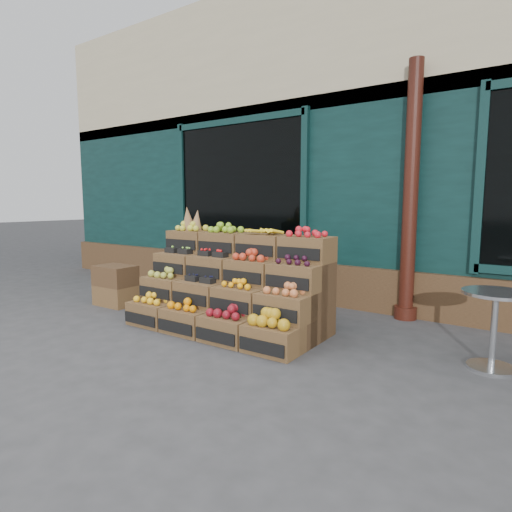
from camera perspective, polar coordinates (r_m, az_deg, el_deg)
The scene contains 6 objects.
ground at distance 4.63m, azimuth -3.04°, elevation -11.58°, with size 60.00×60.00×0.00m, color #38383B.
shop_facade at distance 9.01m, azimuth 17.95°, elevation 12.67°, with size 12.00×6.24×4.80m.
crate_display at distance 5.11m, azimuth -3.24°, elevation -4.65°, with size 2.31×1.15×1.43m.
spare_crates at distance 6.53m, azimuth -18.20°, elevation -3.74°, with size 0.59×0.41×0.58m.
bistro_table at distance 4.38m, azimuth 29.19°, elevation -7.57°, with size 0.57×0.57×0.71m.
shopkeeper at distance 7.69m, azimuth -2.73°, elevation 3.50°, with size 0.72×0.47×1.98m, color #1B602F.
Camera 1 is at (2.72, -3.44, 1.50)m, focal length 30.00 mm.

